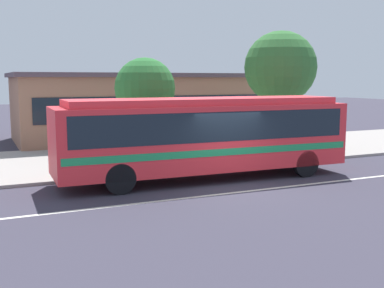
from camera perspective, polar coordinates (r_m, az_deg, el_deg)
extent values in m
plane|color=#373342|center=(16.27, 4.72, -5.13)|extent=(120.00, 120.00, 0.00)
cube|color=#9C948E|center=(22.38, -3.89, -1.41)|extent=(60.00, 8.00, 0.12)
cube|color=silver|center=(15.59, 6.16, -5.71)|extent=(56.00, 0.16, 0.01)
cube|color=red|center=(17.19, 1.55, 0.92)|extent=(10.80, 2.80, 2.30)
cube|color=#EF313B|center=(17.08, 1.56, 5.14)|extent=(9.93, 2.48, 0.24)
cube|color=#19232D|center=(17.14, 1.55, 2.44)|extent=(10.16, 2.80, 1.01)
cube|color=#209053|center=(17.24, 1.54, -0.45)|extent=(10.59, 2.82, 0.24)
cube|color=#19232D|center=(19.92, 15.64, 2.90)|extent=(0.19, 2.17, 1.10)
cylinder|color=black|center=(20.02, 9.80, -1.32)|extent=(1.01, 0.31, 1.00)
cylinder|color=black|center=(18.24, 13.48, -2.30)|extent=(1.01, 0.31, 1.00)
cylinder|color=black|center=(17.31, -10.41, -2.75)|extent=(1.01, 0.31, 1.00)
cylinder|color=black|center=(15.23, -8.64, -4.16)|extent=(1.01, 0.31, 1.00)
cylinder|color=#2F3852|center=(22.50, 9.32, -0.16)|extent=(0.14, 0.14, 0.87)
cylinder|color=#2F3852|center=(22.38, 9.08, -0.20)|extent=(0.14, 0.14, 0.87)
cylinder|color=#2F71B2|center=(22.35, 9.24, 1.68)|extent=(0.43, 0.43, 0.59)
sphere|color=tan|center=(22.31, 9.26, 2.70)|extent=(0.21, 0.21, 0.21)
cylinder|color=#2E2E38|center=(18.41, -8.61, -1.89)|extent=(0.14, 0.14, 0.88)
cylinder|color=#2E2E38|center=(18.54, -8.30, -1.82)|extent=(0.14, 0.14, 0.88)
cylinder|color=#458D4A|center=(18.36, -8.50, 0.49)|extent=(0.47, 0.47, 0.64)
sphere|color=tan|center=(18.31, -8.53, 1.86)|extent=(0.24, 0.24, 0.24)
cylinder|color=#333937|center=(21.22, 4.95, -0.65)|extent=(0.14, 0.14, 0.81)
cylinder|color=#333937|center=(21.11, 4.65, -0.70)|extent=(0.14, 0.14, 0.81)
cylinder|color=#A14EA2|center=(21.07, 4.82, 1.16)|extent=(0.42, 0.42, 0.56)
sphere|color=tan|center=(21.03, 4.84, 2.19)|extent=(0.21, 0.21, 0.21)
cylinder|color=gray|center=(21.13, 11.42, 1.48)|extent=(0.08, 0.08, 2.49)
cube|color=yellow|center=(21.04, 11.50, 4.31)|extent=(0.09, 0.44, 0.56)
cylinder|color=brown|center=(20.49, -5.58, 1.04)|extent=(0.28, 0.28, 2.23)
sphere|color=#2C7233|center=(20.35, -5.66, 6.69)|extent=(2.58, 2.58, 2.58)
cylinder|color=brown|center=(24.12, 10.42, 2.70)|extent=(0.33, 0.33, 2.85)
sphere|color=#347034|center=(24.04, 10.58, 9.05)|extent=(3.55, 3.55, 3.55)
cube|color=#956751|center=(29.40, -6.20, 4.31)|extent=(14.62, 6.97, 3.74)
cube|color=#19232D|center=(26.10, -3.76, 4.32)|extent=(13.45, 0.04, 1.34)
cube|color=#4E3F49|center=(29.35, -6.25, 8.19)|extent=(15.02, 7.37, 0.24)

